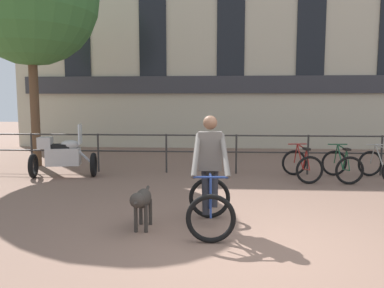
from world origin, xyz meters
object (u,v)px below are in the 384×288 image
Objects in this scene: parked_bicycle_mid_right at (382,166)px; parked_bicycle_near_lamp at (302,165)px; parked_motorcycle at (63,155)px; dog at (142,200)px; parked_bicycle_mid_left at (342,165)px; cyclist_with_bike at (210,178)px.

parked_bicycle_near_lamp is at bearing -8.49° from parked_bicycle_mid_right.
parked_bicycle_mid_right is at bearing -100.12° from parked_motorcycle.
parked_motorcycle is (-2.79, 3.77, 0.11)m from dog.
dog is 4.69m from parked_motorcycle.
parked_motorcycle is 1.50× the size of parked_bicycle_mid_left.
parked_bicycle_near_lamp is at bearing 57.08° from cyclist_with_bike.
dog is 0.87× the size of parked_bicycle_mid_left.
cyclist_with_bike is at bearing 14.28° from dog.
parked_motorcycle reaches higher than dog.
cyclist_with_bike reaches higher than dog.
parked_motorcycle is 7.91m from parked_bicycle_mid_right.
dog is 0.82× the size of parked_bicycle_mid_right.
parked_bicycle_near_lamp is (5.98, 0.15, -0.20)m from parked_motorcycle.
cyclist_with_bike is at bearing 33.24° from parked_bicycle_mid_right.
parked_bicycle_mid_left is at bearing -8.49° from parked_bicycle_mid_right.
parked_motorcycle reaches higher than parked_bicycle_mid_right.
parked_bicycle_mid_left is (0.96, -0.00, -0.00)m from parked_bicycle_near_lamp.
cyclist_with_bike is 1.43× the size of parked_bicycle_near_lamp.
parked_bicycle_near_lamp is at bearing 51.10° from dog.
parked_bicycle_near_lamp is at bearing -99.77° from parked_motorcycle.
dog is at bearing -154.71° from parked_motorcycle.
parked_bicycle_mid_left is at bearing 172.07° from parked_bicycle_near_lamp.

